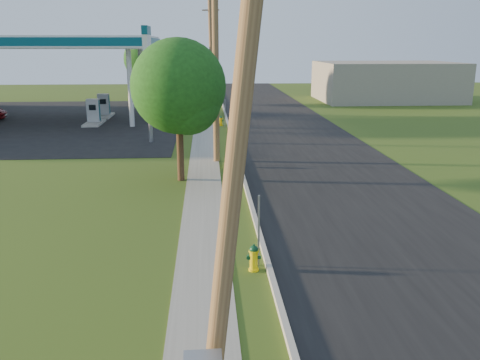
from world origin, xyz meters
name	(u,v)px	position (x,y,z in m)	size (l,w,h in m)	color
ground_plane	(267,358)	(0.00, 0.00, 0.00)	(140.00, 140.00, 0.00)	#394F19
road	(352,199)	(4.50, 10.00, 0.01)	(8.00, 120.00, 0.02)	black
curb	(250,200)	(0.50, 10.00, 0.07)	(0.15, 120.00, 0.15)	#A7A49A
sidewalk	(204,202)	(-1.25, 10.00, 0.01)	(1.50, 120.00, 0.03)	gray
forecourt	(15,121)	(-16.00, 32.00, 0.01)	(26.00, 28.00, 0.02)	black
utility_pole_near	(240,116)	(-0.60, -1.00, 4.80)	(1.40, 0.32, 9.48)	brown
utility_pole_mid	(216,63)	(-0.60, 17.00, 4.95)	(1.40, 0.32, 9.80)	brown
utility_pole_far	(211,57)	(-0.60, 35.00, 4.80)	(1.40, 0.32, 9.50)	brown
sign_post_near	(259,231)	(0.25, 4.20, 1.00)	(0.05, 0.04, 2.00)	gray
sign_post_mid	(234,146)	(0.25, 16.00, 1.00)	(0.05, 0.04, 2.00)	gray
sign_post_far	(225,113)	(0.25, 28.20, 1.00)	(0.05, 0.04, 2.00)	gray
gas_canopy	(33,43)	(-14.00, 32.00, 5.90)	(18.18, 9.18, 6.40)	silver
fuel_pump_ne	(94,115)	(-9.50, 30.00, 0.72)	(1.20, 3.20, 1.90)	#A7A49A
fuel_pump_se	(104,108)	(-9.50, 34.00, 0.72)	(1.20, 3.20, 1.90)	#A7A49A
price_pylon	(147,51)	(-4.50, 22.50, 5.43)	(0.34, 2.04, 6.85)	gray
distant_building	(386,81)	(18.00, 45.00, 2.00)	(14.00, 10.00, 4.00)	gray
tree_verge	(181,90)	(-2.16, 13.29, 3.94)	(4.04, 4.04, 6.12)	#362416
tree_lot	(147,61)	(-6.79, 42.94, 4.24)	(4.35, 4.35, 6.59)	#362416
hydrant_near	(254,258)	(0.09, 3.90, 0.37)	(0.38, 0.34, 0.75)	yellow
hydrant_mid	(229,159)	(-0.03, 15.62, 0.40)	(0.42, 0.38, 0.81)	#F7D300
hydrant_far	(221,121)	(-0.05, 28.75, 0.36)	(0.38, 0.34, 0.75)	#FFBF08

